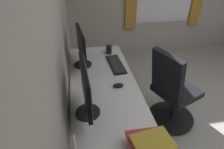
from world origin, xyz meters
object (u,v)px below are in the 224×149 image
Objects in this scene: drawer_pedestal at (105,128)px; keyboard_main at (116,64)px; monitor_secondary at (81,46)px; mouse_main at (118,85)px; book_stack_near at (150,145)px; coffee_mug at (109,50)px; office_chair at (172,93)px; monitor_primary at (86,88)px.

keyboard_main is (0.56, -0.21, 0.39)m from drawer_pedestal.
monitor_secondary is 4.48× the size of mouse_main.
monitor_secondary reaches higher than book_stack_near.
keyboard_main is at bearing -7.83° from mouse_main.
keyboard_main is at bearing -174.11° from coffee_mug.
office_chair is at bearing -78.61° from mouse_main.
monitor_primary is at bearing 133.94° from mouse_main.
office_chair is (-0.57, -0.63, -0.33)m from coffee_mug.
mouse_main is at bearing -147.08° from monitor_secondary.
monitor_primary is at bearing 152.62° from keyboard_main.
office_chair is (0.85, -0.60, -0.33)m from book_stack_near.
mouse_main is (-0.48, -0.31, -0.22)m from monitor_secondary.
keyboard_main is at bearing 65.34° from office_chair.
book_stack_near is at bearing -162.82° from monitor_secondary.
monitor_primary is at bearing 114.02° from office_chair.
monitor_secondary is 4.23× the size of coffee_mug.
monitor_secondary is 1.26m from book_stack_near.
drawer_pedestal is at bearing 133.89° from mouse_main.
office_chair is at bearing -109.62° from monitor_secondary.
keyboard_main is at bearing -27.38° from monitor_primary.
drawer_pedestal is 0.67m from monitor_primary.
monitor_primary is 1.18m from office_chair.
coffee_mug is at bearing -18.49° from monitor_primary.
keyboard_main is 3.89× the size of coffee_mug.
book_stack_near reaches higher than mouse_main.
monitor_secondary reaches higher than drawer_pedestal.
book_stack_near is at bearing 145.02° from office_chair.
office_chair is (0.13, -0.66, -0.29)m from mouse_main.
book_stack_near reaches higher than keyboard_main.
keyboard_main is 1.13m from book_stack_near.
monitor_primary reaches higher than monitor_secondary.
book_stack_near is (-0.72, -0.06, 0.04)m from mouse_main.
book_stack_near is (-0.57, -0.22, 0.44)m from drawer_pedestal.
mouse_main is at bearing 4.86° from book_stack_near.
coffee_mug is at bearing -55.62° from monitor_secondary.
coffee_mug reaches higher than drawer_pedestal.
monitor_secondary is at bearing 79.40° from keyboard_main.
mouse_main is 0.36× the size of book_stack_near.
book_stack_near is 1.09m from office_chair.
book_stack_near is at bearing -178.56° from coffee_mug.
office_chair is (-0.28, -0.60, -0.28)m from keyboard_main.
office_chair is (0.43, -0.97, -0.52)m from monitor_primary.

